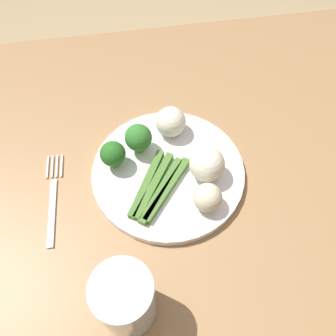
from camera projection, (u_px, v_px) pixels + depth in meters
ground_plane at (173, 296)px, 1.20m from camera, size 6.00×6.00×0.02m
dining_table at (178, 218)px, 0.66m from camera, size 1.44×0.88×0.72m
plate at (168, 172)px, 0.60m from camera, size 0.26×0.26×0.01m
asparagus_bundle at (157, 187)px, 0.56m from camera, size 0.11×0.13×0.01m
broccoli_left at (138, 138)px, 0.59m from camera, size 0.05×0.05×0.06m
broccoli_back at (113, 154)px, 0.57m from camera, size 0.04×0.04×0.05m
cauliflower_edge at (171, 122)px, 0.61m from camera, size 0.05×0.05×0.05m
cauliflower_right at (207, 164)px, 0.56m from camera, size 0.06×0.06×0.06m
cauliflower_front_left at (207, 198)px, 0.54m from camera, size 0.05×0.05×0.05m
fork at (53, 195)px, 0.58m from camera, size 0.03×0.17×0.00m
water_glass at (125, 300)px, 0.44m from camera, size 0.08×0.08×0.11m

